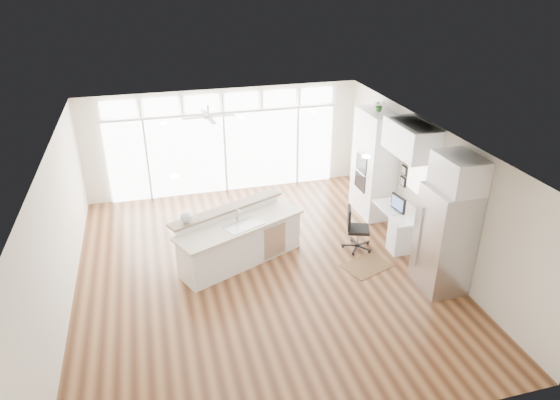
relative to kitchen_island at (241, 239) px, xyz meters
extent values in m
cube|color=#4A2A16|center=(0.29, -0.43, -0.54)|extent=(7.00, 8.00, 0.02)
cube|color=silver|center=(0.29, -0.43, 2.17)|extent=(7.00, 8.00, 0.02)
cube|color=beige|center=(0.29, 3.57, 0.82)|extent=(7.00, 0.04, 2.70)
cube|color=beige|center=(0.29, -4.43, 0.82)|extent=(7.00, 0.04, 2.70)
cube|color=beige|center=(-3.21, -0.43, 0.82)|extent=(0.04, 8.00, 2.70)
cube|color=beige|center=(3.79, -0.43, 0.82)|extent=(0.04, 8.00, 2.70)
cube|color=white|center=(0.29, 3.51, 0.52)|extent=(5.80, 0.06, 2.08)
cube|color=white|center=(0.29, 3.51, 1.85)|extent=(5.90, 0.06, 0.40)
cube|color=white|center=(3.75, -0.13, 1.02)|extent=(0.04, 0.85, 0.85)
cube|color=silver|center=(-0.21, 2.37, 1.95)|extent=(1.16, 1.16, 0.32)
cube|color=silver|center=(0.29, -0.23, 2.15)|extent=(3.40, 3.00, 0.02)
cube|color=white|center=(3.46, 1.37, 0.72)|extent=(0.64, 1.20, 2.50)
cube|color=white|center=(3.42, -0.13, -0.15)|extent=(0.72, 1.30, 0.76)
cube|color=white|center=(3.46, -0.13, 1.82)|extent=(0.64, 1.30, 0.64)
cube|color=silver|center=(3.40, -1.78, 0.47)|extent=(0.76, 0.90, 2.00)
cube|color=white|center=(3.46, -1.78, 1.77)|extent=(0.64, 0.90, 0.60)
cube|color=black|center=(3.75, 0.49, 0.87)|extent=(0.06, 0.22, 0.80)
cube|color=white|center=(0.00, 0.00, 0.00)|extent=(2.86, 2.03, 1.06)
cube|color=#382312|center=(2.38, -0.83, -0.53)|extent=(1.09, 0.94, 0.01)
cube|color=black|center=(2.46, -0.15, -0.06)|extent=(0.62, 0.60, 0.95)
sphere|color=silver|center=(-1.03, -0.03, 0.65)|extent=(0.30, 0.30, 0.23)
cube|color=black|center=(3.34, -0.13, 0.42)|extent=(0.14, 0.46, 0.37)
cube|color=white|center=(3.17, -0.13, 0.24)|extent=(0.16, 0.33, 0.02)
imported|color=#2D622A|center=(3.46, 1.37, 2.07)|extent=(0.25, 0.27, 0.21)
camera|label=1|loc=(-1.51, -8.49, 5.05)|focal=32.00mm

